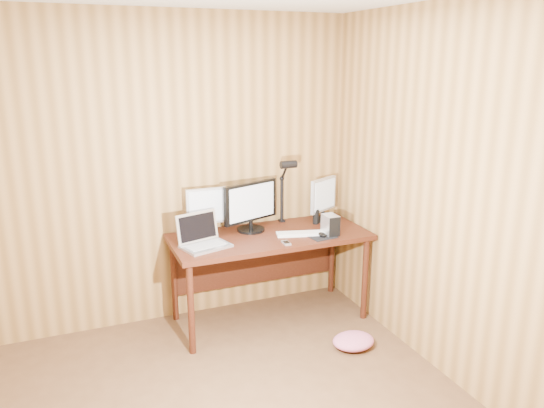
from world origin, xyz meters
TOP-DOWN VIEW (x-y plane):
  - room_shell at (0.00, 0.00)m, footprint 4.00×4.00m
  - desk at (0.93, 1.70)m, footprint 1.60×0.70m
  - monitor_center at (0.82, 1.78)m, footprint 0.51×0.23m
  - monitor_left at (0.47, 1.84)m, footprint 0.34×0.16m
  - monitor_right at (1.51, 1.81)m, footprint 0.31×0.19m
  - laptop at (0.35, 1.58)m, footprint 0.41×0.35m
  - keyboard at (1.17, 1.53)m, footprint 0.42×0.23m
  - mousepad at (1.30, 1.41)m, footprint 0.22×0.19m
  - mouse at (1.30, 1.41)m, footprint 0.09×0.12m
  - hard_drive at (1.39, 1.45)m, footprint 0.10×0.15m
  - phone at (0.97, 1.38)m, footprint 0.06×0.10m
  - speaker at (1.41, 1.75)m, footprint 0.05×0.05m
  - desk_lamp at (1.16, 1.85)m, footprint 0.14×0.20m
  - fabric_pile at (1.34, 0.95)m, footprint 0.36×0.31m

SIDE VIEW (x-z plane):
  - fabric_pile at x=1.34m, z-range 0.00..0.10m
  - desk at x=0.93m, z-range 0.25..1.00m
  - mousepad at x=1.30m, z-range 0.75..0.75m
  - phone at x=0.97m, z-range 0.75..0.76m
  - keyboard at x=1.17m, z-range 0.75..0.77m
  - mouse at x=1.30m, z-range 0.75..0.79m
  - laptop at x=0.35m, z-range 0.69..0.94m
  - speaker at x=1.41m, z-range 0.75..0.88m
  - hard_drive at x=1.39m, z-range 0.75..0.91m
  - monitor_left at x=0.47m, z-range 0.76..1.14m
  - monitor_right at x=1.51m, z-range 0.76..1.14m
  - monitor_center at x=0.82m, z-range 0.76..1.17m
  - desk_lamp at x=1.16m, z-range 0.82..1.42m
  - room_shell at x=0.00m, z-range -0.75..3.25m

